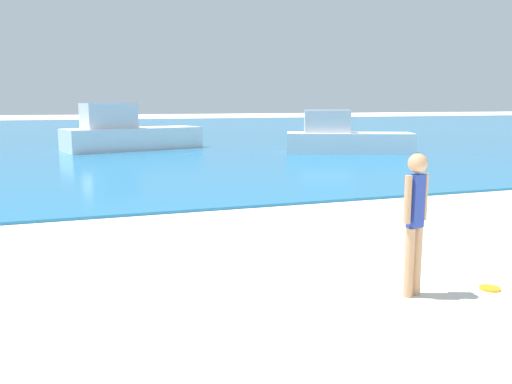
{
  "coord_description": "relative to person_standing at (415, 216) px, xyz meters",
  "views": [
    {
      "loc": [
        -2.22,
        0.87,
        2.13
      ],
      "look_at": [
        0.41,
        8.16,
        0.84
      ],
      "focal_mm": 37.81,
      "sensor_mm": 36.0,
      "label": 1
    }
  ],
  "objects": [
    {
      "name": "water",
      "position": [
        -1.36,
        35.34,
        -0.87
      ],
      "size": [
        160.0,
        60.0,
        0.06
      ],
      "primitive_type": "cube",
      "color": "#1E6B9E",
      "rests_on": "ground"
    },
    {
      "name": "person_standing",
      "position": [
        0.0,
        0.0,
        0.0
      ],
      "size": [
        0.35,
        0.21,
        1.59
      ],
      "rotation": [
        0.0,
        0.0,
        3.45
      ],
      "color": "tan",
      "rests_on": "ground"
    },
    {
      "name": "frisbee",
      "position": [
        0.97,
        -0.14,
        -0.89
      ],
      "size": [
        0.23,
        0.23,
        0.03
      ],
      "primitive_type": "cylinder",
      "color": "orange",
      "rests_on": "ground"
    },
    {
      "name": "boat_near",
      "position": [
        7.48,
        15.05,
        -0.24
      ],
      "size": [
        5.4,
        3.59,
        1.76
      ],
      "rotation": [
        0.0,
        0.0,
        -0.41
      ],
      "color": "white",
      "rests_on": "water"
    },
    {
      "name": "boat_far",
      "position": [
        -0.81,
        19.59,
        -0.14
      ],
      "size": [
        6.28,
        3.45,
        2.04
      ],
      "rotation": [
        0.0,
        0.0,
        0.27
      ],
      "color": "white",
      "rests_on": "water"
    }
  ]
}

